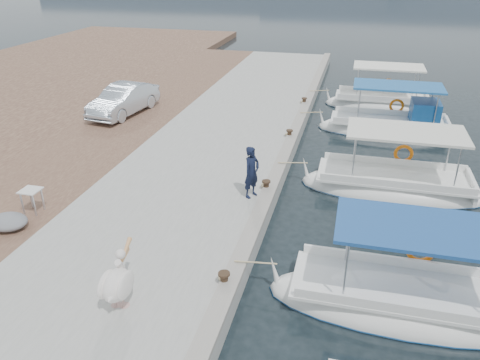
# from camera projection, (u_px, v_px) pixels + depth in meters

# --- Properties ---
(ground) EXTENTS (400.00, 400.00, 0.00)m
(ground) POSITION_uv_depth(u_px,v_px,m) (267.00, 228.00, 14.06)
(ground) COLOR black
(ground) RESTS_ON ground
(concrete_quay) EXTENTS (6.00, 40.00, 0.50)m
(concrete_quay) POSITION_uv_depth(u_px,v_px,m) (219.00, 150.00, 18.98)
(concrete_quay) COLOR #969791
(concrete_quay) RESTS_ON ground
(quay_curb) EXTENTS (0.44, 40.00, 0.12)m
(quay_curb) POSITION_uv_depth(u_px,v_px,m) (287.00, 149.00, 18.23)
(quay_curb) COLOR gray
(quay_curb) RESTS_ON concrete_quay
(cobblestone_strip) EXTENTS (4.00, 40.00, 0.50)m
(cobblestone_strip) POSITION_uv_depth(u_px,v_px,m) (107.00, 139.00, 20.07)
(cobblestone_strip) COLOR brown
(cobblestone_strip) RESTS_ON ground
(fishing_caique_b) EXTENTS (6.36, 2.17, 2.83)m
(fishing_caique_b) POSITION_uv_depth(u_px,v_px,m) (405.00, 305.00, 10.78)
(fishing_caique_b) COLOR white
(fishing_caique_b) RESTS_ON ground
(fishing_caique_c) EXTENTS (6.32, 2.32, 2.83)m
(fishing_caique_c) POSITION_uv_depth(u_px,v_px,m) (393.00, 188.00, 16.19)
(fishing_caique_c) COLOR white
(fishing_caique_c) RESTS_ON ground
(fishing_caique_d) EXTENTS (6.42, 2.16, 2.83)m
(fishing_caique_d) POSITION_uv_depth(u_px,v_px,m) (391.00, 129.00, 21.46)
(fishing_caique_d) COLOR white
(fishing_caique_d) RESTS_ON ground
(fishing_caique_e) EXTENTS (5.92, 2.21, 2.83)m
(fishing_caique_e) POSITION_uv_depth(u_px,v_px,m) (381.00, 105.00, 25.09)
(fishing_caique_e) COLOR white
(fishing_caique_e) RESTS_ON ground
(mooring_bollards) EXTENTS (0.28, 20.28, 0.33)m
(mooring_bollards) POSITION_uv_depth(u_px,v_px,m) (266.00, 184.00, 15.15)
(mooring_bollards) COLOR black
(mooring_bollards) RESTS_ON concrete_quay
(pelican) EXTENTS (0.65, 1.55, 1.20)m
(pelican) POSITION_uv_depth(u_px,v_px,m) (117.00, 283.00, 9.94)
(pelican) COLOR tan
(pelican) RESTS_ON concrete_quay
(fisherman) EXTENTS (0.63, 0.72, 1.67)m
(fisherman) POSITION_uv_depth(u_px,v_px,m) (252.00, 172.00, 14.48)
(fisherman) COLOR black
(fisherman) RESTS_ON concrete_quay
(parked_car) EXTENTS (2.04, 4.38, 1.39)m
(parked_car) POSITION_uv_depth(u_px,v_px,m) (124.00, 100.00, 22.20)
(parked_car) COLOR silver
(parked_car) RESTS_ON cobblestone_strip
(tarp_bundle) EXTENTS (1.10, 0.90, 0.40)m
(tarp_bundle) POSITION_uv_depth(u_px,v_px,m) (8.00, 222.00, 13.02)
(tarp_bundle) COLOR slate
(tarp_bundle) RESTS_ON cobblestone_strip
(folding_table) EXTENTS (0.55, 0.55, 0.73)m
(folding_table) POSITION_uv_depth(u_px,v_px,m) (31.00, 196.00, 13.71)
(folding_table) COLOR silver
(folding_table) RESTS_ON cobblestone_strip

